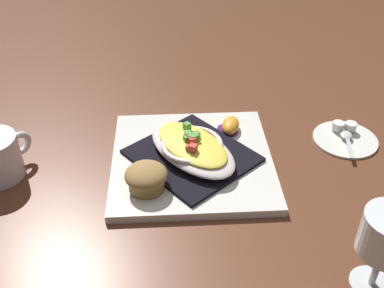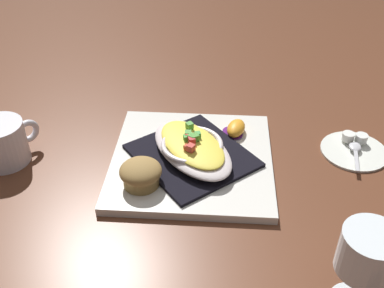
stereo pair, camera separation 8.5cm
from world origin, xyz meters
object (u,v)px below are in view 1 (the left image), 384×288
object	(u,v)px
gratin_dish	(192,147)
muffin	(146,177)
spoon	(347,137)
square_plate	(192,160)
creamer_cup_1	(338,126)
creamer_saucer	(345,138)
orange_garnish	(230,126)
creamer_cup_0	(351,126)

from	to	relation	value
gratin_dish	muffin	xyz separation A→B (m)	(0.08, -0.08, -0.00)
gratin_dish	spoon	world-z (taller)	gratin_dish
muffin	gratin_dish	bearing A→B (deg)	134.88
gratin_dish	square_plate	bearing A→B (deg)	76.24
muffin	creamer_cup_1	world-z (taller)	muffin
creamer_saucer	spoon	world-z (taller)	spoon
square_plate	orange_garnish	bearing A→B (deg)	135.08
square_plate	orange_garnish	distance (m)	0.12
square_plate	creamer_saucer	bearing A→B (deg)	100.26
orange_garnish	creamer_cup_0	bearing A→B (deg)	89.80
orange_garnish	muffin	bearing A→B (deg)	-45.02
square_plate	orange_garnish	size ratio (longest dim) A/B	4.61
gratin_dish	creamer_cup_0	size ratio (longest dim) A/B	9.65
square_plate	gratin_dish	bearing A→B (deg)	-103.76
gratin_dish	creamer_cup_1	bearing A→B (deg)	105.46
gratin_dish	creamer_saucer	xyz separation A→B (m)	(-0.06, 0.31, -0.04)
gratin_dish	orange_garnish	world-z (taller)	gratin_dish
creamer_saucer	creamer_cup_0	size ratio (longest dim) A/B	5.37
spoon	creamer_cup_0	bearing A→B (deg)	150.50
gratin_dish	creamer_saucer	distance (m)	0.32
creamer_saucer	creamer_cup_1	size ratio (longest dim) A/B	5.37
spoon	creamer_saucer	bearing A→B (deg)	171.30
orange_garnish	square_plate	bearing A→B (deg)	-44.92
muffin	creamer_cup_1	size ratio (longest dim) A/B	3.06
gratin_dish	muffin	world-z (taller)	gratin_dish
gratin_dish	spoon	distance (m)	0.32
square_plate	gratin_dish	world-z (taller)	gratin_dish
orange_garnish	creamer_cup_1	distance (m)	0.22
creamer_saucer	creamer_cup_1	xyz separation A→B (m)	(-0.03, -0.01, 0.01)
creamer_saucer	square_plate	bearing A→B (deg)	-79.74
creamer_cup_1	muffin	bearing A→B (deg)	-66.76
creamer_cup_0	creamer_cup_1	size ratio (longest dim) A/B	1.00
gratin_dish	muffin	bearing A→B (deg)	-45.12
creamer_saucer	orange_garnish	bearing A→B (deg)	-96.07
square_plate	creamer_saucer	size ratio (longest dim) A/B	2.32
creamer_saucer	spoon	xyz separation A→B (m)	(0.01, -0.00, 0.01)
creamer_cup_0	creamer_cup_1	world-z (taller)	same
spoon	creamer_cup_1	xyz separation A→B (m)	(-0.03, -0.01, 0.00)
creamer_saucer	creamer_cup_0	distance (m)	0.03
gratin_dish	muffin	distance (m)	0.12
square_plate	gratin_dish	size ratio (longest dim) A/B	1.29
square_plate	spoon	world-z (taller)	spoon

